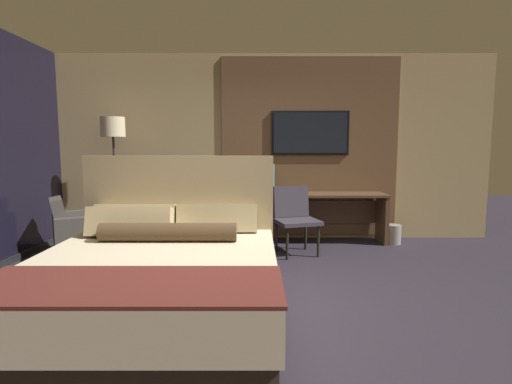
{
  "coord_description": "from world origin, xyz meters",
  "views": [
    {
      "loc": [
        0.01,
        -3.56,
        1.42
      ],
      "look_at": [
        0.02,
        0.95,
        0.9
      ],
      "focal_mm": 28.0,
      "sensor_mm": 36.0,
      "label": 1
    }
  ],
  "objects_px": {
    "desk_chair": "(294,214)",
    "tv": "(310,133)",
    "desk": "(310,208)",
    "vase_tall": "(271,178)",
    "waste_bin": "(393,234)",
    "bed": "(157,278)",
    "armchair_by_window": "(79,235)",
    "floor_lamp": "(113,138)"
  },
  "relations": [
    {
      "from": "desk_chair",
      "to": "waste_bin",
      "type": "height_order",
      "value": "desk_chair"
    },
    {
      "from": "vase_tall",
      "to": "armchair_by_window",
      "type": "bearing_deg",
      "value": -163.44
    },
    {
      "from": "armchair_by_window",
      "to": "floor_lamp",
      "type": "height_order",
      "value": "floor_lamp"
    },
    {
      "from": "vase_tall",
      "to": "waste_bin",
      "type": "relative_size",
      "value": 1.53
    },
    {
      "from": "tv",
      "to": "armchair_by_window",
      "type": "xyz_separation_m",
      "value": [
        -3.13,
        -0.94,
        -1.36
      ]
    },
    {
      "from": "floor_lamp",
      "to": "vase_tall",
      "type": "relative_size",
      "value": 4.28
    },
    {
      "from": "desk_chair",
      "to": "tv",
      "type": "bearing_deg",
      "value": 53.34
    },
    {
      "from": "bed",
      "to": "tv",
      "type": "xyz_separation_m",
      "value": [
        1.63,
        2.89,
        1.28
      ]
    },
    {
      "from": "vase_tall",
      "to": "waste_bin",
      "type": "distance_m",
      "value": 1.97
    },
    {
      "from": "waste_bin",
      "to": "floor_lamp",
      "type": "bearing_deg",
      "value": -179.98
    },
    {
      "from": "desk_chair",
      "to": "vase_tall",
      "type": "height_order",
      "value": "vase_tall"
    },
    {
      "from": "floor_lamp",
      "to": "waste_bin",
      "type": "height_order",
      "value": "floor_lamp"
    },
    {
      "from": "bed",
      "to": "desk",
      "type": "relative_size",
      "value": 0.99
    },
    {
      "from": "desk_chair",
      "to": "waste_bin",
      "type": "relative_size",
      "value": 3.17
    },
    {
      "from": "waste_bin",
      "to": "bed",
      "type": "bearing_deg",
      "value": -138.01
    },
    {
      "from": "tv",
      "to": "floor_lamp",
      "type": "bearing_deg",
      "value": -173.06
    },
    {
      "from": "desk_chair",
      "to": "waste_bin",
      "type": "distance_m",
      "value": 1.62
    },
    {
      "from": "vase_tall",
      "to": "waste_bin",
      "type": "bearing_deg",
      "value": -5.27
    },
    {
      "from": "desk",
      "to": "waste_bin",
      "type": "xyz_separation_m",
      "value": [
        1.19,
        -0.14,
        -0.37
      ]
    },
    {
      "from": "vase_tall",
      "to": "waste_bin",
      "type": "xyz_separation_m",
      "value": [
        1.79,
        -0.16,
        -0.81
      ]
    },
    {
      "from": "floor_lamp",
      "to": "desk_chair",
      "type": "bearing_deg",
      "value": -10.79
    },
    {
      "from": "tv",
      "to": "floor_lamp",
      "type": "relative_size",
      "value": 0.64
    },
    {
      "from": "tv",
      "to": "waste_bin",
      "type": "height_order",
      "value": "tv"
    },
    {
      "from": "desk",
      "to": "desk_chair",
      "type": "height_order",
      "value": "desk_chair"
    },
    {
      "from": "vase_tall",
      "to": "floor_lamp",
      "type": "bearing_deg",
      "value": -175.79
    },
    {
      "from": "desk",
      "to": "vase_tall",
      "type": "bearing_deg",
      "value": 177.38
    },
    {
      "from": "armchair_by_window",
      "to": "vase_tall",
      "type": "bearing_deg",
      "value": -101.96
    },
    {
      "from": "desk_chair",
      "to": "floor_lamp",
      "type": "bearing_deg",
      "value": 152.77
    },
    {
      "from": "armchair_by_window",
      "to": "waste_bin",
      "type": "height_order",
      "value": "armchair_by_window"
    },
    {
      "from": "tv",
      "to": "desk_chair",
      "type": "distance_m",
      "value": 1.41
    },
    {
      "from": "desk_chair",
      "to": "vase_tall",
      "type": "xyz_separation_m",
      "value": [
        -0.29,
        0.65,
        0.42
      ]
    },
    {
      "from": "desk_chair",
      "to": "armchair_by_window",
      "type": "height_order",
      "value": "desk_chair"
    },
    {
      "from": "armchair_by_window",
      "to": "floor_lamp",
      "type": "bearing_deg",
      "value": -54.01
    },
    {
      "from": "floor_lamp",
      "to": "vase_tall",
      "type": "xyz_separation_m",
      "value": [
        2.26,
        0.17,
        -0.6
      ]
    },
    {
      "from": "armchair_by_window",
      "to": "desk_chair",
      "type": "bearing_deg",
      "value": -116.42
    },
    {
      "from": "desk",
      "to": "tv",
      "type": "xyz_separation_m",
      "value": [
        0.0,
        0.21,
        1.11
      ]
    },
    {
      "from": "bed",
      "to": "armchair_by_window",
      "type": "distance_m",
      "value": 2.46
    },
    {
      "from": "desk",
      "to": "armchair_by_window",
      "type": "bearing_deg",
      "value": -166.91
    },
    {
      "from": "desk_chair",
      "to": "floor_lamp",
      "type": "xyz_separation_m",
      "value": [
        -2.55,
        0.49,
        1.02
      ]
    },
    {
      "from": "tv",
      "to": "vase_tall",
      "type": "relative_size",
      "value": 2.73
    },
    {
      "from": "tv",
      "to": "desk_chair",
      "type": "relative_size",
      "value": 1.32
    },
    {
      "from": "tv",
      "to": "waste_bin",
      "type": "bearing_deg",
      "value": -16.14
    }
  ]
}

